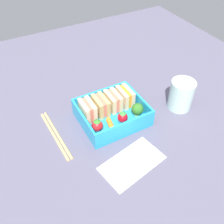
# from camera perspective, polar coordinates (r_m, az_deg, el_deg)

# --- Properties ---
(ground_plane) EXTENTS (1.20, 1.20, 0.02)m
(ground_plane) POSITION_cam_1_polar(r_m,az_deg,el_deg) (0.69, 0.00, -2.21)
(ground_plane) COLOR #565267
(bento_tray) EXTENTS (0.17, 0.15, 0.01)m
(bento_tray) POSITION_cam_1_polar(r_m,az_deg,el_deg) (0.68, 0.00, -1.27)
(bento_tray) COLOR #2497C8
(bento_tray) RESTS_ON ground_plane
(bento_rim) EXTENTS (0.17, 0.15, 0.04)m
(bento_rim) POSITION_cam_1_polar(r_m,az_deg,el_deg) (0.66, 0.00, 0.31)
(bento_rim) COLOR #2497C8
(bento_rim) RESTS_ON bento_tray
(sandwich_left) EXTENTS (0.03, 0.06, 0.05)m
(sandwich_left) POSITION_cam_1_polar(r_m,az_deg,el_deg) (0.66, -5.58, 0.45)
(sandwich_left) COLOR beige
(sandwich_left) RESTS_ON bento_tray
(sandwich_center_left) EXTENTS (0.03, 0.06, 0.05)m
(sandwich_center_left) POSITION_cam_1_polar(r_m,az_deg,el_deg) (0.67, -2.62, 1.52)
(sandwich_center_left) COLOR tan
(sandwich_center_left) RESTS_ON bento_tray
(sandwich_center) EXTENTS (0.03, 0.06, 0.05)m
(sandwich_center) POSITION_cam_1_polar(r_m,az_deg,el_deg) (0.69, 0.24, 2.55)
(sandwich_center) COLOR beige
(sandwich_center) RESTS_ON bento_tray
(sandwich_center_right) EXTENTS (0.03, 0.06, 0.05)m
(sandwich_center_right) POSITION_cam_1_polar(r_m,az_deg,el_deg) (0.70, 2.99, 3.54)
(sandwich_center_right) COLOR beige
(sandwich_center_right) RESTS_ON bento_tray
(strawberry_left) EXTENTS (0.03, 0.03, 0.04)m
(strawberry_left) POSITION_cam_1_polar(r_m,az_deg,el_deg) (0.63, -3.40, -3.07)
(strawberry_left) COLOR red
(strawberry_left) RESTS_ON bento_tray
(carrot_stick_far_left) EXTENTS (0.02, 0.04, 0.01)m
(carrot_stick_far_left) POSITION_cam_1_polar(r_m,az_deg,el_deg) (0.65, -0.32, -2.90)
(carrot_stick_far_left) COLOR orange
(carrot_stick_far_left) RESTS_ON bento_tray
(strawberry_far_left) EXTENTS (0.03, 0.03, 0.03)m
(strawberry_far_left) POSITION_cam_1_polar(r_m,az_deg,el_deg) (0.65, 2.45, -1.15)
(strawberry_far_left) COLOR red
(strawberry_far_left) RESTS_ON bento_tray
(broccoli_floret) EXTENTS (0.03, 0.03, 0.04)m
(broccoli_floret) POSITION_cam_1_polar(r_m,az_deg,el_deg) (0.67, 5.83, 0.62)
(broccoli_floret) COLOR #94BB6F
(broccoli_floret) RESTS_ON bento_tray
(chopstick_pair) EXTENTS (0.02, 0.18, 0.01)m
(chopstick_pair) POSITION_cam_1_polar(r_m,az_deg,el_deg) (0.66, -12.75, -4.96)
(chopstick_pair) COLOR tan
(chopstick_pair) RESTS_ON ground_plane
(drinking_glass) EXTENTS (0.07, 0.07, 0.09)m
(drinking_glass) POSITION_cam_1_polar(r_m,az_deg,el_deg) (0.72, 15.54, 3.81)
(drinking_glass) COLOR silver
(drinking_glass) RESTS_ON ground_plane
(folded_napkin) EXTENTS (0.16, 0.11, 0.00)m
(folded_napkin) POSITION_cam_1_polar(r_m,az_deg,el_deg) (0.59, 4.62, -11.46)
(folded_napkin) COLOR silver
(folded_napkin) RESTS_ON ground_plane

